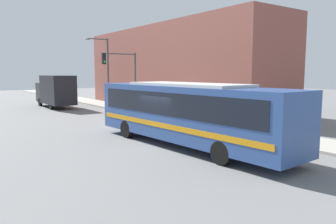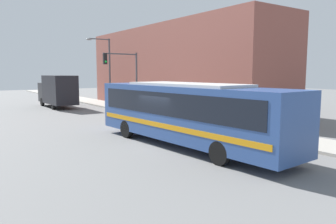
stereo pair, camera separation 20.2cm
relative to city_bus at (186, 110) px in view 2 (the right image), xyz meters
name	(u,v)px [view 2 (the right image)]	position (x,y,z in m)	size (l,w,h in m)	color
ground_plane	(167,145)	(-0.56, 0.82, -1.81)	(120.00, 120.00, 0.00)	slate
sidewalk	(109,105)	(5.39, 20.82, -1.74)	(2.91, 70.00, 0.15)	#A8A399
building_facade	(174,68)	(9.85, 14.64, 2.27)	(6.00, 25.63, 8.16)	brown
city_bus	(186,110)	(0.00, 0.00, 0.00)	(3.30, 12.18, 3.13)	#2D4C8C
delivery_truck	(57,90)	(0.18, 22.02, -0.02)	(2.25, 7.11, 3.34)	black
fire_hydrant	(188,116)	(4.54, 5.61, -1.26)	(0.25, 0.34, 0.80)	gold
traffic_light_pole	(125,71)	(3.56, 13.22, 1.93)	(3.28, 0.35, 5.23)	#47474C
parking_meter	(163,106)	(4.54, 8.79, -0.83)	(0.14, 0.14, 1.22)	#47474C
street_lamp	(107,66)	(4.45, 19.05, 2.48)	(2.53, 0.28, 6.94)	#47474C
pedestrian_near_corner	(143,101)	(5.44, 13.48, -0.76)	(0.34, 0.34, 1.76)	#23283D
pedestrian_mid_block	(144,102)	(5.05, 12.63, -0.80)	(0.34, 0.34, 1.69)	slate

